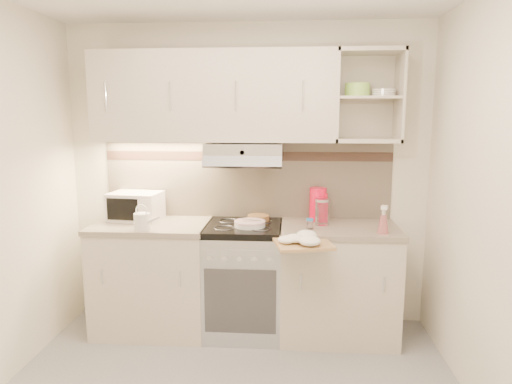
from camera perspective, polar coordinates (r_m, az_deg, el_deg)
room_shell at (r=2.80m, az=-3.08°, el=6.89°), size 3.04×2.84×2.52m
base_cabinet_left at (r=3.91m, az=-12.72°, el=-10.53°), size 0.90×0.60×0.86m
worktop_left at (r=3.78m, az=-12.97°, el=-4.10°), size 0.92×0.62×0.04m
base_cabinet_right at (r=3.77m, az=10.14°, el=-11.21°), size 0.90×0.60×0.86m
worktop_right at (r=3.63m, az=10.35°, el=-4.56°), size 0.92×0.62×0.04m
electric_range at (r=3.76m, az=-1.51°, el=-10.78°), size 0.60×0.60×0.90m
microwave at (r=3.91m, az=-14.81°, el=-1.71°), size 0.43×0.34×0.23m
watering_can at (r=3.55m, az=-13.98°, el=-3.51°), size 0.23×0.13×0.20m
plate_stack at (r=3.56m, az=-0.78°, el=-3.97°), size 0.24×0.24×0.05m
bread_loaf at (r=3.76m, az=0.29°, el=-3.24°), size 0.18×0.18×0.05m
pink_pitcher at (r=3.78m, az=7.75°, el=-1.50°), size 0.15×0.14×0.27m
glass_jar at (r=3.63m, az=8.24°, el=-2.48°), size 0.11×0.11×0.21m
spice_jar at (r=3.51m, az=6.75°, el=-3.95°), size 0.05×0.05×0.08m
spray_bottle at (r=3.47m, az=15.62°, el=-3.58°), size 0.09×0.09×0.22m
cutting_board at (r=3.22m, az=5.89°, el=-6.43°), size 0.45×0.42×0.02m
dish_towel at (r=3.19m, az=5.24°, el=-5.65°), size 0.37×0.35×0.08m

